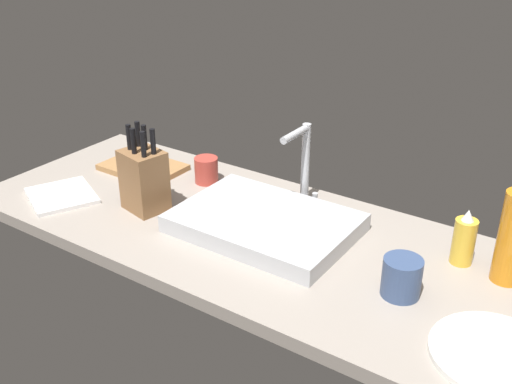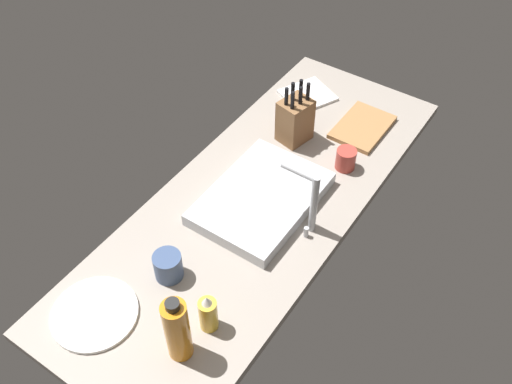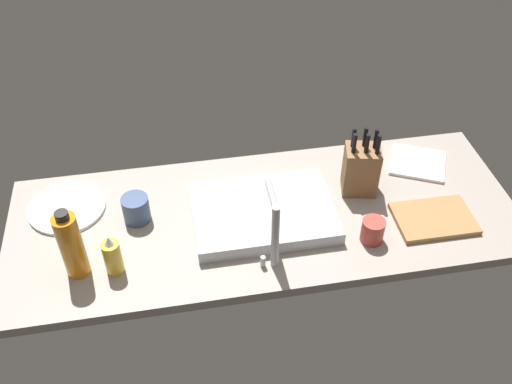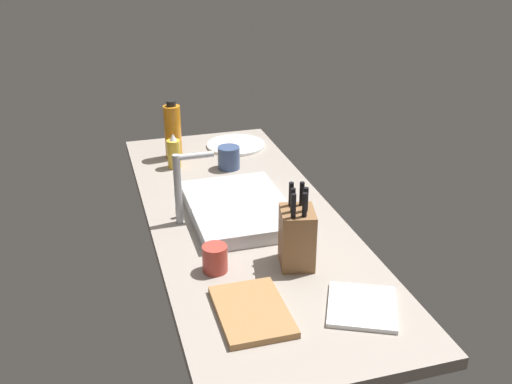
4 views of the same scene
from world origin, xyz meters
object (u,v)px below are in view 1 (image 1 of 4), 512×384
(sink_basin, at_px, (265,223))
(ceramic_cup, at_px, (206,170))
(soap_bottle, at_px, (464,240))
(faucet, at_px, (304,159))
(dish_towel, at_px, (62,196))
(coffee_mug, at_px, (402,277))
(knife_block, at_px, (144,179))
(cutting_board, at_px, (143,167))
(dinner_plate, at_px, (496,354))

(sink_basin, bearing_deg, ceramic_cup, 154.27)
(sink_basin, height_order, soap_bottle, soap_bottle)
(faucet, height_order, ceramic_cup, faucet)
(sink_basin, relative_size, dish_towel, 2.39)
(ceramic_cup, bearing_deg, soap_bottle, -1.00)
(dish_towel, xyz_separation_m, coffee_mug, (1.00, 0.10, 0.04))
(dish_towel, bearing_deg, sink_basin, 15.98)
(knife_block, xyz_separation_m, cutting_board, (-0.20, 0.19, -0.08))
(soap_bottle, distance_m, dish_towel, 1.12)
(sink_basin, xyz_separation_m, knife_block, (-0.35, -0.08, 0.07))
(cutting_board, relative_size, dish_towel, 1.32)
(sink_basin, bearing_deg, cutting_board, 168.70)
(dish_towel, xyz_separation_m, ceramic_cup, (0.28, 0.32, 0.03))
(coffee_mug, height_order, ceramic_cup, coffee_mug)
(cutting_board, distance_m, dinner_plate, 1.20)
(dish_towel, bearing_deg, cutting_board, 78.42)
(faucet, height_order, cutting_board, faucet)
(faucet, distance_m, knife_block, 0.44)
(sink_basin, height_order, cutting_board, sink_basin)
(knife_block, distance_m, ceramic_cup, 0.24)
(cutting_board, bearing_deg, soap_bottle, 1.69)
(dinner_plate, distance_m, ceramic_cup, 1.00)
(soap_bottle, relative_size, dish_towel, 0.75)
(soap_bottle, relative_size, coffee_mug, 1.58)
(soap_bottle, distance_m, coffee_mug, 0.22)
(coffee_mug, bearing_deg, faucet, 147.64)
(faucet, xyz_separation_m, cutting_board, (-0.55, -0.08, -0.13))
(cutting_board, height_order, dinner_plate, cutting_board)
(faucet, xyz_separation_m, dish_towel, (-0.60, -0.36, -0.14))
(dish_towel, relative_size, ceramic_cup, 2.38)
(faucet, xyz_separation_m, knife_block, (-0.35, -0.27, -0.05))
(dinner_plate, bearing_deg, dish_towel, -179.30)
(cutting_board, xyz_separation_m, ceramic_cup, (0.23, 0.04, 0.03))
(knife_block, bearing_deg, faucet, 49.53)
(dinner_plate, distance_m, coffee_mug, 0.25)
(sink_basin, bearing_deg, soap_bottle, 16.28)
(knife_block, distance_m, soap_bottle, 0.85)
(dish_towel, distance_m, coffee_mug, 1.01)
(sink_basin, height_order, ceramic_cup, ceramic_cup)
(cutting_board, xyz_separation_m, dish_towel, (-0.06, -0.28, -0.00))
(dish_towel, bearing_deg, ceramic_cup, 48.77)
(ceramic_cup, bearing_deg, cutting_board, -169.06)
(dish_towel, distance_m, ceramic_cup, 0.43)
(knife_block, height_order, dinner_plate, knife_block)
(faucet, xyz_separation_m, soap_bottle, (0.47, -0.05, -0.08))
(soap_bottle, xyz_separation_m, dish_towel, (-1.07, -0.31, -0.06))
(coffee_mug, bearing_deg, soap_bottle, 71.20)
(knife_block, relative_size, dinner_plate, 0.97)
(dish_towel, height_order, ceramic_cup, ceramic_cup)
(knife_block, bearing_deg, sink_basin, 25.76)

